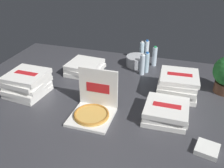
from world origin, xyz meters
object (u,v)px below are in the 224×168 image
Objects in this scene: pizza_stack_center_near at (27,83)px; water_bottle_0 at (142,65)px; pizza_stack_left_far at (178,85)px; water_bottle_3 at (147,63)px; open_pizza_box at (93,107)px; ice_bucket at (137,61)px; napkin_pile at (207,149)px; pizza_stack_right_near at (85,68)px; pizza_stack_right_mid at (166,112)px; water_bottle_4 at (147,50)px; water_bottle_2 at (155,56)px; water_bottle_1 at (142,51)px.

water_bottle_0 reaches higher than pizza_stack_center_near.
pizza_stack_left_far is 1.55× the size of water_bottle_0.
pizza_stack_left_far is 1.55× the size of water_bottle_3.
open_pizza_box is at bearing -140.24° from pizza_stack_left_far.
ice_bucket reaches higher than napkin_pile.
water_bottle_3 reaches higher than pizza_stack_right_near.
pizza_stack_left_far and pizza_stack_center_near have the same top height.
ice_bucket is at bearing 133.71° from pizza_stack_left_far.
water_bottle_3 is 1.32m from napkin_pile.
water_bottle_0 is 1.00× the size of water_bottle_3.
water_bottle_3 is at bearing 111.07° from pizza_stack_right_mid.
pizza_stack_center_near is 1.37m from pizza_stack_right_mid.
water_bottle_3 is 1.00× the size of water_bottle_4.
water_bottle_0 and water_bottle_3 have the same top height.
water_bottle_2 is at bearing 104.04° from pizza_stack_right_mid.
water_bottle_4 reaches higher than pizza_stack_right_mid.
water_bottle_0 is at bearing 14.70° from pizza_stack_right_near.
water_bottle_2 reaches higher than ice_bucket.
water_bottle_2 is at bearing -34.18° from water_bottle_1.
pizza_stack_center_near is 1.74m from napkin_pile.
water_bottle_4 is (-0.46, 0.81, 0.01)m from pizza_stack_left_far.
water_bottle_2 is at bearing 70.72° from water_bottle_0.
water_bottle_1 is at bearing 102.01° from water_bottle_0.
pizza_stack_right_mid is at bearing 137.44° from napkin_pile.
water_bottle_3 is (0.12, -0.33, 0.00)m from water_bottle_1.
water_bottle_0 is at bearing -117.40° from water_bottle_3.
pizza_stack_right_near reaches higher than ice_bucket.
pizza_stack_left_far is 0.79m from napkin_pile.
open_pizza_box is 1.31m from water_bottle_1.
water_bottle_1 reaches higher than pizza_stack_right_mid.
ice_bucket is at bearing 115.47° from pizza_stack_right_mid.
ice_bucket is (0.53, 0.38, -0.01)m from pizza_stack_right_near.
pizza_stack_left_far is 1.01× the size of pizza_stack_right_mid.
pizza_stack_left_far reaches higher than pizza_stack_right_near.
pizza_stack_left_far is 0.54m from water_bottle_0.
pizza_stack_right_mid is 1.47× the size of ice_bucket.
pizza_stack_left_far reaches higher than napkin_pile.
water_bottle_3 is at bearing 19.47° from pizza_stack_right_near.
pizza_stack_right_mid is at bearing -0.15° from pizza_stack_center_near.
water_bottle_0 is (-0.42, 0.34, 0.01)m from pizza_stack_left_far.
water_bottle_2 is (-0.32, 0.62, 0.01)m from pizza_stack_left_far.
water_bottle_2 reaches higher than napkin_pile.
water_bottle_3 is at bearing -44.69° from ice_bucket.
pizza_stack_left_far is at bearing -62.33° from water_bottle_2.
water_bottle_2 is at bearing 113.91° from napkin_pile.
water_bottle_0 is (0.64, 0.17, 0.05)m from pizza_stack_right_near.
water_bottle_1 is at bearing 45.84° from pizza_stack_right_near.
water_bottle_2 is 1.48m from napkin_pile.
water_bottle_4 is at bearing 94.32° from water_bottle_0.
pizza_stack_right_mid is (0.61, 0.14, -0.01)m from open_pizza_box.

